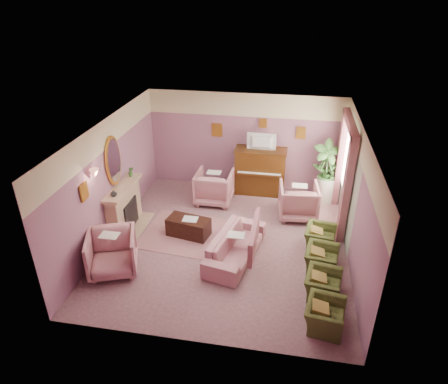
% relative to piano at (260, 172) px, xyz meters
% --- Properties ---
extents(floor, '(5.50, 6.00, 0.01)m').
position_rel_piano_xyz_m(floor, '(-0.50, -2.68, -0.65)').
color(floor, '#825B62').
rests_on(floor, ground).
extents(ceiling, '(5.50, 6.00, 0.01)m').
position_rel_piano_xyz_m(ceiling, '(-0.50, -2.68, 2.15)').
color(ceiling, white).
rests_on(ceiling, wall_back).
extents(wall_back, '(5.50, 0.02, 2.80)m').
position_rel_piano_xyz_m(wall_back, '(-0.50, 0.32, 0.75)').
color(wall_back, '#785275').
rests_on(wall_back, floor).
extents(wall_front, '(5.50, 0.02, 2.80)m').
position_rel_piano_xyz_m(wall_front, '(-0.50, -5.68, 0.75)').
color(wall_front, '#785275').
rests_on(wall_front, floor).
extents(wall_left, '(0.02, 6.00, 2.80)m').
position_rel_piano_xyz_m(wall_left, '(-3.25, -2.68, 0.75)').
color(wall_left, '#785275').
rests_on(wall_left, floor).
extents(wall_right, '(0.02, 6.00, 2.80)m').
position_rel_piano_xyz_m(wall_right, '(2.25, -2.68, 0.75)').
color(wall_right, '#785275').
rests_on(wall_right, floor).
extents(picture_rail_band, '(5.50, 0.01, 0.65)m').
position_rel_piano_xyz_m(picture_rail_band, '(-0.50, 0.31, 1.82)').
color(picture_rail_band, beige).
rests_on(picture_rail_band, wall_back).
extents(stripe_panel, '(0.01, 3.00, 2.15)m').
position_rel_piano_xyz_m(stripe_panel, '(2.23, -1.38, 0.42)').
color(stripe_panel, '#A5AE97').
rests_on(stripe_panel, wall_right).
extents(fireplace_surround, '(0.30, 1.40, 1.10)m').
position_rel_piano_xyz_m(fireplace_surround, '(-3.09, -2.48, -0.10)').
color(fireplace_surround, tan).
rests_on(fireplace_surround, floor).
extents(fireplace_inset, '(0.18, 0.72, 0.68)m').
position_rel_piano_xyz_m(fireplace_inset, '(-2.99, -2.48, -0.25)').
color(fireplace_inset, black).
rests_on(fireplace_inset, floor).
extents(fire_ember, '(0.06, 0.54, 0.10)m').
position_rel_piano_xyz_m(fire_ember, '(-2.95, -2.48, -0.43)').
color(fire_ember, orange).
rests_on(fire_ember, floor).
extents(mantel_shelf, '(0.40, 1.55, 0.07)m').
position_rel_piano_xyz_m(mantel_shelf, '(-3.06, -2.48, 0.47)').
color(mantel_shelf, tan).
rests_on(mantel_shelf, fireplace_surround).
extents(hearth, '(0.55, 1.50, 0.02)m').
position_rel_piano_xyz_m(hearth, '(-2.89, -2.48, -0.64)').
color(hearth, tan).
rests_on(hearth, floor).
extents(mirror_frame, '(0.04, 0.72, 1.20)m').
position_rel_piano_xyz_m(mirror_frame, '(-3.20, -2.48, 1.15)').
color(mirror_frame, gold).
rests_on(mirror_frame, wall_left).
extents(mirror_glass, '(0.01, 0.60, 1.06)m').
position_rel_piano_xyz_m(mirror_glass, '(-3.17, -2.48, 1.15)').
color(mirror_glass, silver).
rests_on(mirror_glass, wall_left).
extents(sconce_shade, '(0.20, 0.20, 0.16)m').
position_rel_piano_xyz_m(sconce_shade, '(-3.12, -3.53, 1.33)').
color(sconce_shade, '#F38E73').
rests_on(sconce_shade, wall_left).
extents(piano, '(1.40, 0.60, 1.30)m').
position_rel_piano_xyz_m(piano, '(0.00, 0.00, 0.00)').
color(piano, '#42230B').
rests_on(piano, floor).
extents(piano_keyshelf, '(1.30, 0.12, 0.06)m').
position_rel_piano_xyz_m(piano_keyshelf, '(-0.00, -0.35, 0.07)').
color(piano_keyshelf, '#42230B').
rests_on(piano_keyshelf, piano).
extents(piano_keys, '(1.20, 0.08, 0.02)m').
position_rel_piano_xyz_m(piano_keys, '(0.00, -0.35, 0.11)').
color(piano_keys, silver).
rests_on(piano_keys, piano).
extents(piano_top, '(1.45, 0.65, 0.04)m').
position_rel_piano_xyz_m(piano_top, '(0.00, 0.00, 0.66)').
color(piano_top, '#42230B').
rests_on(piano_top, piano).
extents(television, '(0.80, 0.12, 0.48)m').
position_rel_piano_xyz_m(television, '(0.00, -0.05, 0.95)').
color(television, black).
rests_on(television, piano).
extents(print_back_left, '(0.30, 0.03, 0.38)m').
position_rel_piano_xyz_m(print_back_left, '(-1.30, 0.28, 1.07)').
color(print_back_left, gold).
rests_on(print_back_left, wall_back).
extents(print_back_right, '(0.26, 0.03, 0.34)m').
position_rel_piano_xyz_m(print_back_right, '(1.05, 0.28, 1.13)').
color(print_back_right, gold).
rests_on(print_back_right, wall_back).
extents(print_back_mid, '(0.22, 0.03, 0.26)m').
position_rel_piano_xyz_m(print_back_mid, '(0.00, 0.28, 1.35)').
color(print_back_mid, gold).
rests_on(print_back_mid, wall_back).
extents(print_left_wall, '(0.03, 0.28, 0.36)m').
position_rel_piano_xyz_m(print_left_wall, '(-3.21, -3.88, 1.07)').
color(print_left_wall, gold).
rests_on(print_left_wall, wall_left).
extents(window_blind, '(0.03, 1.40, 1.80)m').
position_rel_piano_xyz_m(window_blind, '(2.20, -1.13, 1.05)').
color(window_blind, beige).
rests_on(window_blind, wall_right).
extents(curtain_left, '(0.16, 0.34, 2.60)m').
position_rel_piano_xyz_m(curtain_left, '(2.12, -2.05, 0.65)').
color(curtain_left, '#95525C').
rests_on(curtain_left, floor).
extents(curtain_right, '(0.16, 0.34, 2.60)m').
position_rel_piano_xyz_m(curtain_right, '(2.12, -0.21, 0.65)').
color(curtain_right, '#95525C').
rests_on(curtain_right, floor).
extents(pelmet, '(0.16, 2.20, 0.16)m').
position_rel_piano_xyz_m(pelmet, '(2.12, -1.13, 1.91)').
color(pelmet, '#95525C').
rests_on(pelmet, wall_right).
extents(mantel_plant, '(0.16, 0.16, 0.28)m').
position_rel_piano_xyz_m(mantel_plant, '(-3.05, -1.93, 0.64)').
color(mantel_plant, '#3D7432').
rests_on(mantel_plant, mantel_shelf).
extents(mantel_vase, '(0.16, 0.16, 0.16)m').
position_rel_piano_xyz_m(mantel_vase, '(-3.05, -2.98, 0.58)').
color(mantel_vase, beige).
rests_on(mantel_vase, mantel_shelf).
extents(area_rug, '(2.66, 2.04, 0.01)m').
position_rel_piano_xyz_m(area_rug, '(-1.31, -2.52, -0.64)').
color(area_rug, '#9F6469').
rests_on(area_rug, floor).
extents(coffee_table, '(1.08, 0.68, 0.45)m').
position_rel_piano_xyz_m(coffee_table, '(-1.46, -2.54, -0.43)').
color(coffee_table, black).
rests_on(coffee_table, floor).
extents(table_paper, '(0.35, 0.28, 0.01)m').
position_rel_piano_xyz_m(table_paper, '(-1.41, -2.54, -0.20)').
color(table_paper, silver).
rests_on(table_paper, coffee_table).
extents(sofa, '(0.68, 2.03, 0.82)m').
position_rel_piano_xyz_m(sofa, '(-0.22, -3.20, -0.24)').
color(sofa, tan).
rests_on(sofa, floor).
extents(sofa_throw, '(0.10, 1.54, 0.56)m').
position_rel_piano_xyz_m(sofa_throw, '(0.18, -3.20, -0.05)').
color(sofa_throw, '#95525C').
rests_on(sofa_throw, sofa).
extents(floral_armchair_left, '(0.96, 0.96, 1.00)m').
position_rel_piano_xyz_m(floral_armchair_left, '(-1.18, -0.79, -0.15)').
color(floral_armchair_left, tan).
rests_on(floral_armchair_left, floor).
extents(floral_armchair_right, '(0.96, 0.96, 1.00)m').
position_rel_piano_xyz_m(floral_armchair_right, '(1.11, -1.19, -0.15)').
color(floral_armchair_right, tan).
rests_on(floral_armchair_right, floor).
extents(floral_armchair_front, '(0.96, 0.96, 1.00)m').
position_rel_piano_xyz_m(floral_armchair_front, '(-2.68, -4.13, -0.15)').
color(floral_armchair_front, tan).
rests_on(floral_armchair_front, floor).
extents(olive_chair_a, '(0.53, 0.76, 0.66)m').
position_rel_piano_xyz_m(olive_chair_a, '(1.64, -4.93, -0.32)').
color(olive_chair_a, '#465222').
rests_on(olive_chair_a, floor).
extents(olive_chair_b, '(0.53, 0.76, 0.66)m').
position_rel_piano_xyz_m(olive_chair_b, '(1.64, -4.11, -0.32)').
color(olive_chair_b, '#465222').
rests_on(olive_chair_b, floor).
extents(olive_chair_c, '(0.53, 0.76, 0.66)m').
position_rel_piano_xyz_m(olive_chair_c, '(1.64, -3.29, -0.32)').
color(olive_chair_c, '#465222').
rests_on(olive_chair_c, floor).
extents(olive_chair_d, '(0.53, 0.76, 0.66)m').
position_rel_piano_xyz_m(olive_chair_d, '(1.64, -2.47, -0.32)').
color(olive_chair_d, '#465222').
rests_on(olive_chair_d, floor).
extents(side_table, '(0.52, 0.52, 0.70)m').
position_rel_piano_xyz_m(side_table, '(1.85, -0.19, -0.30)').
color(side_table, silver).
rests_on(side_table, floor).
extents(side_plant_big, '(0.30, 0.30, 0.34)m').
position_rel_piano_xyz_m(side_plant_big, '(1.85, -0.19, 0.22)').
color(side_plant_big, '#3D7432').
rests_on(side_plant_big, side_table).
extents(side_plant_small, '(0.16, 0.16, 0.28)m').
position_rel_piano_xyz_m(side_plant_small, '(1.97, -0.29, 0.19)').
color(side_plant_small, '#3D7432').
rests_on(side_plant_small, side_table).
extents(palm_pot, '(0.34, 0.34, 0.34)m').
position_rel_piano_xyz_m(palm_pot, '(1.79, -0.20, -0.48)').
color(palm_pot, '#9E654B').
rests_on(palm_pot, floor).
extents(palm_plant, '(0.76, 0.76, 1.44)m').
position_rel_piano_xyz_m(palm_plant, '(1.79, -0.20, 0.41)').
color(palm_plant, '#3D7432').
rests_on(palm_plant, palm_pot).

